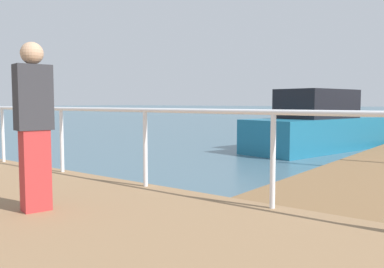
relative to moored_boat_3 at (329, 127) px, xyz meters
The scene contains 3 objects.
boardwalk_railing 9.98m from the moored_boat_3, 164.41° to the right, with size 0.06×23.01×1.08m.
moored_boat_3 is the anchor object (origin of this frame).
pedestrian_0 11.26m from the moored_boat_3, behind, with size 0.40×0.30×1.78m.
Camera 1 is at (-7.15, 5.10, 1.56)m, focal length 38.01 mm.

